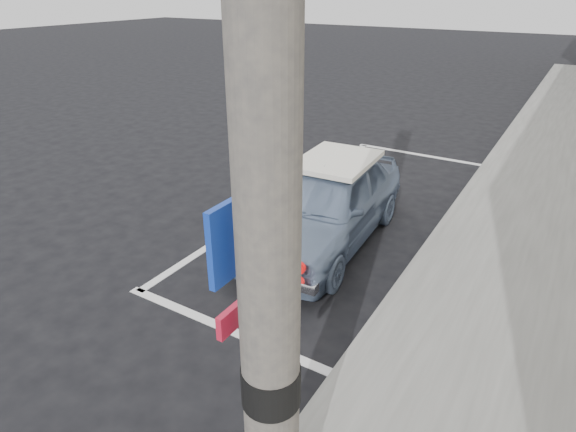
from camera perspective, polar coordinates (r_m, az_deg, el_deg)
name	(u,v)px	position (r m, az deg, el deg)	size (l,w,h in m)	color
ground	(222,294)	(6.03, -7.84, -9.13)	(80.00, 80.00, 0.00)	black
sidewalk	(529,287)	(6.66, 26.65, -7.50)	(2.80, 40.00, 0.15)	slate
pline_rear	(229,330)	(5.46, -6.97, -13.25)	(3.00, 0.12, 0.01)	silver
pline_front	(423,155)	(11.15, 15.70, 6.95)	(3.00, 0.12, 0.01)	silver
pline_side	(287,196)	(8.63, -0.14, 2.43)	(0.12, 7.00, 0.01)	silver
retro_coupe	(325,203)	(6.89, 4.44, 1.58)	(1.62, 3.62, 1.20)	slate
cat	(276,282)	(5.97, -1.39, -7.80)	(0.30, 0.48, 0.26)	#665A4E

